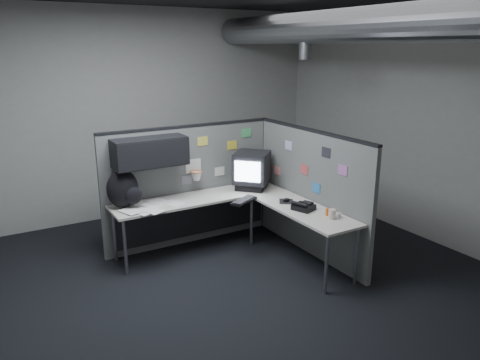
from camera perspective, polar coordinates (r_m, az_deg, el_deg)
room at (r=5.32m, az=5.86°, el=10.29°), size 5.62×5.62×3.22m
partition_back at (r=6.19m, az=-7.31°, el=0.67°), size 2.44×0.42×1.63m
partition_right at (r=6.07m, az=8.49°, el=-1.42°), size 0.07×2.23×1.63m
desk at (r=6.01m, az=-1.65°, el=-3.49°), size 2.31×2.11×0.73m
monitor at (r=6.39m, az=1.44°, el=1.25°), size 0.63×0.63×0.51m
keyboard at (r=5.89m, az=0.48°, el=-2.52°), size 0.43×0.32×0.04m
mouse at (r=5.93m, az=5.65°, el=-2.50°), size 0.26×0.27×0.05m
phone at (r=5.65m, az=7.72°, el=-3.22°), size 0.28×0.29×0.11m
bottles at (r=5.48m, az=11.17°, el=-4.06°), size 0.14×0.16×0.09m
cup at (r=5.41m, az=11.15°, el=-4.10°), size 0.10×0.10×0.11m
papers at (r=5.79m, az=-10.65°, el=-3.25°), size 0.84×0.61×0.02m
backpack at (r=5.79m, az=-14.00°, el=-1.13°), size 0.45×0.40×0.47m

